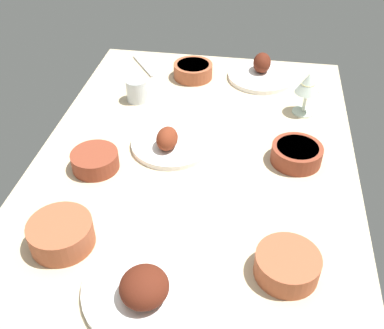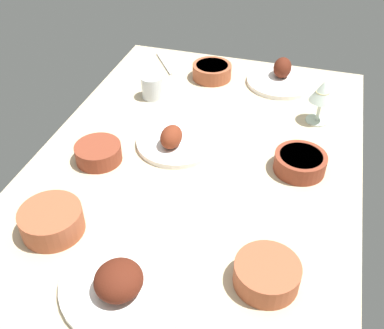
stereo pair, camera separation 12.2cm
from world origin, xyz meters
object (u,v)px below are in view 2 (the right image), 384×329
object	(u,v)px
bowl_onions	(98,152)
water_tumbler	(152,87)
bowl_pasta	(267,273)
plate_center_main	(281,78)
bowl_cream	(300,162)
plate_near_viewer	(175,141)
bowl_sauce	(52,220)
wine_glass	(322,94)
fork_loose	(164,64)
plate_far_side	(126,281)
bowl_soup	(212,71)

from	to	relation	value
bowl_onions	water_tumbler	xyz separation A→B (cm)	(36.32, -2.35, 1.10)
bowl_pasta	water_tumbler	size ratio (longest dim) A/B	1.84
plate_center_main	bowl_cream	world-z (taller)	plate_center_main
plate_near_viewer	bowl_sauce	size ratio (longest dim) A/B	1.60
plate_near_viewer	wine_glass	distance (cm)	46.85
plate_center_main	plate_near_viewer	xyz separation A→B (cm)	(-46.28, 24.23, -0.25)
plate_near_viewer	bowl_onions	size ratio (longest dim) A/B	1.82
wine_glass	fork_loose	world-z (taller)	wine_glass
bowl_onions	bowl_pasta	xyz separation A→B (cm)	(-27.78, -51.77, 0.30)
bowl_onions	water_tumbler	world-z (taller)	water_tumbler
plate_near_viewer	bowl_cream	bearing A→B (deg)	-91.41
bowl_onions	plate_center_main	bearing A→B (deg)	-36.04
bowl_cream	wine_glass	distance (cm)	26.98
plate_far_side	plate_center_main	size ratio (longest dim) A/B	1.25
plate_near_viewer	bowl_cream	distance (cm)	35.98
plate_far_side	fork_loose	distance (cm)	100.66
plate_far_side	bowl_soup	bearing A→B (deg)	3.55
plate_far_side	bowl_onions	distance (cm)	44.39
bowl_pasta	bowl_soup	xyz separation A→B (cm)	(82.80, 33.37, -0.12)
wine_glass	water_tumbler	distance (cm)	55.28
plate_far_side	bowl_cream	world-z (taller)	plate_far_side
bowl_sauce	wine_glass	size ratio (longest dim) A/B	1.05
bowl_sauce	wine_glass	distance (cm)	85.85
plate_near_viewer	water_tumbler	distance (cm)	28.89
fork_loose	bowl_pasta	bearing A→B (deg)	175.76
bowl_cream	fork_loose	xyz separation A→B (cm)	(48.48, 56.13, -2.39)
bowl_onions	bowl_cream	distance (cm)	55.67
plate_center_main	water_tumbler	size ratio (longest dim) A/B	3.09
plate_near_viewer	water_tumbler	bearing A→B (deg)	34.07
plate_far_side	bowl_sauce	world-z (taller)	plate_far_side
plate_far_side	wine_glass	size ratio (longest dim) A/B	2.09
bowl_sauce	fork_loose	xyz separation A→B (cm)	(87.41, 3.02, -2.99)
water_tumbler	bowl_onions	bearing A→B (deg)	176.30
bowl_cream	water_tumbler	bearing A→B (deg)	64.58
plate_near_viewer	bowl_onions	world-z (taller)	plate_near_viewer
bowl_sauce	water_tumbler	world-z (taller)	water_tumbler
bowl_sauce	bowl_pasta	world-z (taller)	bowl_sauce
bowl_sauce	wine_glass	bearing A→B (deg)	-40.80
bowl_soup	fork_loose	xyz separation A→B (cm)	(5.01, 20.07, -2.47)
plate_near_viewer	bowl_sauce	world-z (taller)	plate_near_viewer
fork_loose	plate_far_side	bearing A→B (deg)	159.29
plate_far_side	bowl_sauce	xyz separation A→B (cm)	(9.88, 22.78, 1.31)
plate_center_main	plate_far_side	bearing A→B (deg)	169.03
plate_near_viewer	fork_loose	distance (cm)	51.71
plate_center_main	bowl_cream	size ratio (longest dim) A/B	1.66
plate_center_main	wine_glass	bearing A→B (deg)	-145.65
bowl_pasta	wine_glass	size ratio (longest dim) A/B	0.99
plate_near_viewer	wine_glass	xyz separation A→B (cm)	(24.98, -38.78, 8.17)
plate_center_main	bowl_sauce	xyz separation A→B (cm)	(-86.09, 41.38, 1.39)
bowl_soup	fork_loose	bearing A→B (deg)	75.98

